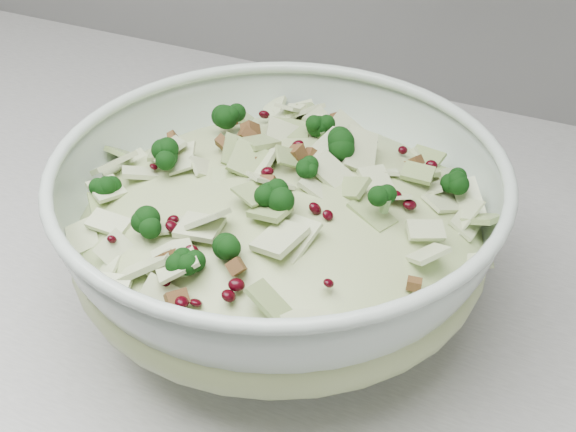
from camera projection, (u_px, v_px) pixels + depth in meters
The scene contains 2 objects.
mixing_bowl at pixel (279, 234), 0.57m from camera, with size 0.38×0.38×0.13m.
salad at pixel (279, 211), 0.56m from camera, with size 0.34×0.34×0.13m.
Camera 1 is at (-0.09, 1.19, 1.31)m, focal length 50.00 mm.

